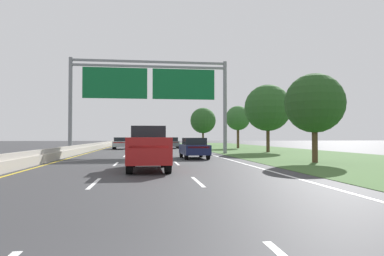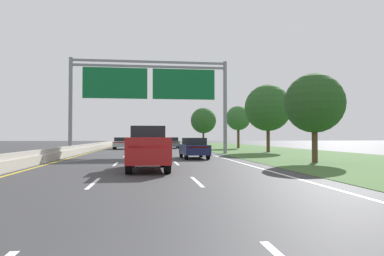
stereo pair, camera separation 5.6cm
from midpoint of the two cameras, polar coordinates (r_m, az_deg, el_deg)
The scene contains 15 objects.
ground_plane at distance 37.44m, azimuth -7.38°, elevation -3.94°, with size 220.00×220.00×0.00m, color #333335.
lane_striping at distance 36.98m, azimuth -7.38°, elevation -3.96°, with size 11.96×106.00×0.01m.
grass_verge_right at distance 39.95m, azimuth 13.10°, elevation -3.74°, with size 14.00×110.00×0.02m, color #3D602D.
median_barrier_concrete at distance 38.00m, azimuth -17.40°, elevation -3.31°, with size 0.60×110.00×0.85m.
overhead_sign_gantry at distance 34.28m, azimuth -6.84°, elevation 6.57°, with size 15.06×0.42×9.08m.
pickup_truck_red at distance 17.83m, azimuth -7.12°, elevation -3.26°, with size 2.03×5.41×2.20m.
car_grey_right_lane_sedan at distance 51.00m, azimuth -3.28°, elevation -2.36°, with size 1.87×4.42×1.57m.
car_silver_left_lane_sedan at distance 48.55m, azimuth -11.47°, elevation -2.38°, with size 1.83×4.41×1.57m.
car_black_centre_lane_suv at distance 44.26m, azimuth -7.15°, elevation -2.13°, with size 1.94×4.71×2.11m.
car_blue_centre_lane_sedan at distance 52.84m, azimuth -7.32°, elevation -2.32°, with size 1.89×4.43×1.57m.
car_navy_right_lane_sedan at distance 27.06m, azimuth 0.27°, elevation -3.18°, with size 1.92×4.44×1.57m.
roadside_tree_near at distance 23.86m, azimuth 19.05°, elevation 3.78°, with size 3.78×3.78×5.69m.
roadside_tree_mid at distance 38.73m, azimuth 12.06°, elevation 3.18°, with size 4.97×4.97×7.23m.
roadside_tree_far at distance 51.21m, azimuth 7.37°, elevation 1.57°, with size 3.51×3.51×6.10m.
roadside_tree_distant at distance 66.10m, azimuth 1.76°, elevation 1.20°, with size 4.77×4.77×7.08m.
Camera 1 is at (-0.03, -2.40, 1.65)m, focal length 33.14 mm.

